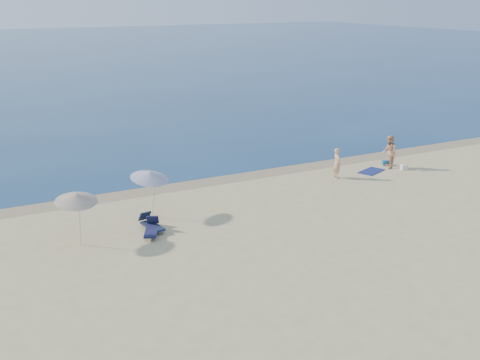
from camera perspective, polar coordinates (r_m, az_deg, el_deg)
name	(u,v)px	position (r m, az deg, el deg)	size (l,w,h in m)	color
sea	(26,53)	(110.05, -19.60, 11.24)	(240.00, 160.00, 0.01)	#0D2C50
wet_sand_strip	(266,173)	(33.64, 2.49, 0.70)	(240.00, 1.60, 0.00)	#847254
person_left	(337,163)	(32.87, 9.19, 1.60)	(0.61, 0.40, 1.66)	tan
person_right	(389,152)	(35.35, 13.98, 2.61)	(0.92, 0.72, 1.90)	tan
beach_towel	(371,171)	(34.64, 12.34, 0.82)	(1.65, 0.92, 0.03)	#101A51
white_bag	(404,167)	(35.46, 15.27, 1.20)	(0.34, 0.29, 0.29)	silver
blue_cooler	(385,163)	(36.13, 13.63, 1.62)	(0.40, 0.28, 0.28)	#1C5F99
umbrella_near	(150,175)	(26.80, -8.54, 0.43)	(2.22, 2.23, 2.26)	silver
umbrella_far	(76,198)	(24.35, -15.28, -1.64)	(1.67, 1.70, 2.27)	silver
lounger_left	(151,224)	(25.73, -8.43, -4.18)	(0.72, 1.58, 0.67)	#141C38
lounger_right	(152,229)	(25.22, -8.39, -4.63)	(1.11, 1.60, 0.67)	#16183D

